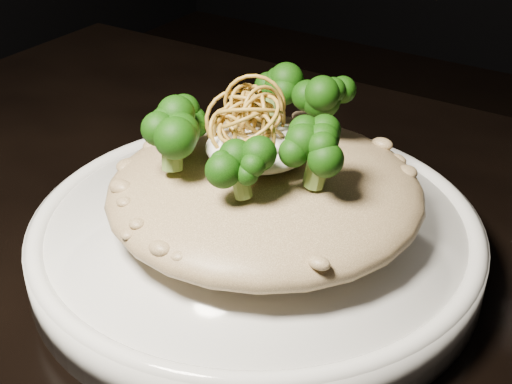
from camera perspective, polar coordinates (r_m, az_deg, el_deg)
plate at (r=0.50m, az=0.00°, el=-3.84°), size 0.31×0.31×0.03m
risotto at (r=0.48m, az=0.73°, el=0.13°), size 0.21×0.21×0.05m
broccoli at (r=0.46m, az=-0.40°, el=5.77°), size 0.15×0.15×0.05m
cheese at (r=0.46m, az=0.18°, el=3.67°), size 0.07×0.07×0.02m
shallots at (r=0.45m, az=-0.51°, el=7.10°), size 0.06×0.06×0.04m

